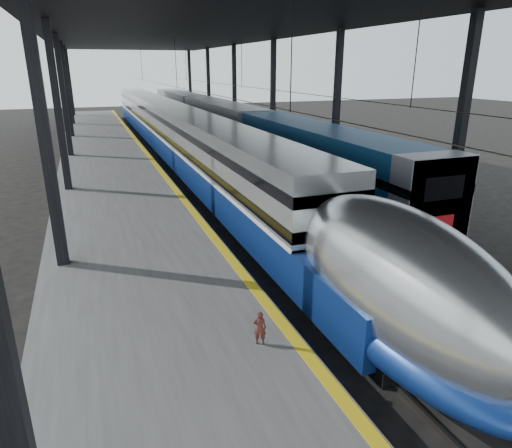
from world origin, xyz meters
TOP-DOWN VIEW (x-y plane):
  - ground at (0.00, 0.00)m, footprint 160.00×160.00m
  - platform at (-3.50, 20.00)m, footprint 6.00×80.00m
  - yellow_strip at (-0.70, 20.00)m, footprint 0.30×80.00m
  - rails at (4.50, 20.00)m, footprint 6.52×80.00m
  - canopy at (1.90, 20.00)m, footprint 18.00×75.00m
  - tgv_train at (2.00, 26.14)m, footprint 2.80×65.20m
  - second_train at (7.00, 30.02)m, footprint 2.87×56.05m
  - child at (-1.51, -1.35)m, footprint 0.35×0.30m

SIDE VIEW (x-z plane):
  - ground at x=0.00m, z-range 0.00..0.00m
  - rails at x=4.50m, z-range 0.00..0.16m
  - platform at x=-3.50m, z-range 0.00..1.00m
  - yellow_strip at x=-0.70m, z-range 1.00..1.01m
  - child at x=-1.51m, z-range 1.00..1.81m
  - tgv_train at x=2.00m, z-range -0.13..3.88m
  - second_train at x=7.00m, z-range 0.03..3.98m
  - canopy at x=1.90m, z-range 4.38..13.85m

